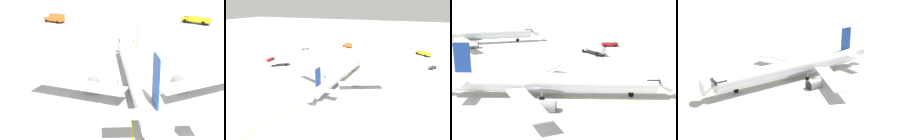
% 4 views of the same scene
% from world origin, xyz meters
% --- Properties ---
extents(ground_plane, '(600.00, 600.00, 0.00)m').
position_xyz_m(ground_plane, '(0.00, 0.00, 0.00)').
color(ground_plane, '#B2B2B2').
extents(airliner_main, '(45.89, 34.70, 11.05)m').
position_xyz_m(airliner_main, '(3.01, 2.14, 2.64)').
color(airliner_main, white).
rests_on(airliner_main, ground_plane).
extents(airliner_secondary, '(44.39, 32.27, 11.83)m').
position_xyz_m(airliner_secondary, '(-26.37, 51.99, 3.11)').
color(airliner_secondary, silver).
rests_on(airliner_secondary, ground_plane).
extents(ops_pickup_truck, '(5.47, 2.45, 1.41)m').
position_xyz_m(ops_pickup_truck, '(20.00, 48.35, 0.81)').
color(ops_pickup_truck, '#232326').
rests_on(ops_pickup_truck, ground_plane).
extents(fuel_tanker_truck, '(7.35, 8.56, 2.87)m').
position_xyz_m(fuel_tanker_truck, '(14.11, 37.47, 1.56)').
color(fuel_tanker_truck, '#232326').
rests_on(fuel_tanker_truck, ground_plane).
extents(taxiway_centreline, '(124.12, 19.10, 0.01)m').
position_xyz_m(taxiway_centreline, '(1.67, 2.62, 0.00)').
color(taxiway_centreline, yellow).
rests_on(taxiway_centreline, ground_plane).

